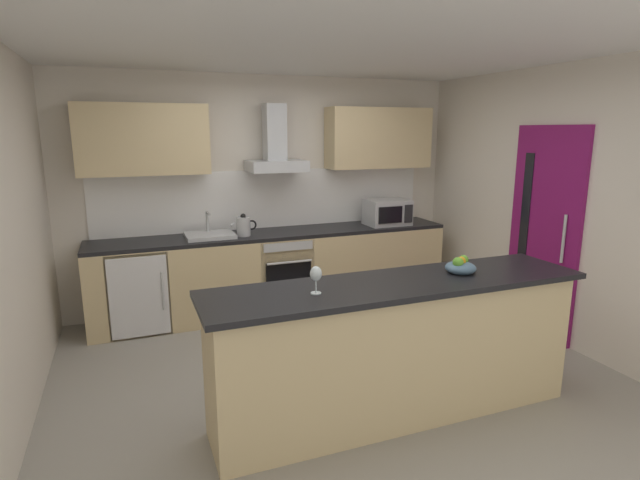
% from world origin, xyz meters
% --- Properties ---
extents(ground, '(5.50, 4.83, 0.02)m').
position_xyz_m(ground, '(0.00, 0.00, -0.01)').
color(ground, gray).
extents(ceiling, '(5.50, 4.83, 0.02)m').
position_xyz_m(ceiling, '(0.00, 0.00, 2.61)').
color(ceiling, white).
extents(wall_back, '(5.50, 0.12, 2.60)m').
position_xyz_m(wall_back, '(0.00, 1.98, 1.30)').
color(wall_back, silver).
rests_on(wall_back, ground).
extents(wall_right, '(0.12, 4.83, 2.60)m').
position_xyz_m(wall_right, '(2.31, 0.00, 1.30)').
color(wall_right, silver).
rests_on(wall_right, ground).
extents(backsplash_tile, '(3.82, 0.02, 0.66)m').
position_xyz_m(backsplash_tile, '(0.00, 1.90, 1.23)').
color(backsplash_tile, white).
extents(counter_back, '(3.96, 0.60, 0.90)m').
position_xyz_m(counter_back, '(0.00, 1.60, 0.45)').
color(counter_back, '#D1B784').
rests_on(counter_back, ground).
extents(counter_island, '(2.71, 0.64, 1.00)m').
position_xyz_m(counter_island, '(0.16, -0.79, 0.50)').
color(counter_island, '#D1B784').
rests_on(counter_island, ground).
extents(upper_cabinets, '(3.91, 0.32, 0.70)m').
position_xyz_m(upper_cabinets, '(-0.00, 1.75, 1.91)').
color(upper_cabinets, '#D1B784').
extents(side_door, '(0.08, 0.85, 2.05)m').
position_xyz_m(side_door, '(2.23, 0.01, 1.03)').
color(side_door, '#7A1456').
rests_on(side_door, ground).
extents(oven, '(0.60, 0.62, 0.80)m').
position_xyz_m(oven, '(0.03, 1.57, 0.46)').
color(oven, slate).
rests_on(oven, ground).
extents(refrigerator, '(0.58, 0.60, 0.85)m').
position_xyz_m(refrigerator, '(-1.48, 1.57, 0.43)').
color(refrigerator, white).
rests_on(refrigerator, ground).
extents(microwave, '(0.50, 0.38, 0.30)m').
position_xyz_m(microwave, '(1.35, 1.54, 1.05)').
color(microwave, '#B7BABC').
rests_on(microwave, counter_back).
extents(sink, '(0.50, 0.40, 0.26)m').
position_xyz_m(sink, '(-0.73, 1.58, 0.93)').
color(sink, silver).
rests_on(sink, counter_back).
extents(kettle, '(0.29, 0.15, 0.24)m').
position_xyz_m(kettle, '(-0.38, 1.54, 1.01)').
color(kettle, '#B7BABC').
rests_on(kettle, counter_back).
extents(range_hood, '(0.62, 0.45, 0.72)m').
position_xyz_m(range_hood, '(0.03, 1.70, 1.79)').
color(range_hood, '#B7BABC').
extents(wine_glass, '(0.08, 0.08, 0.18)m').
position_xyz_m(wine_glass, '(-0.46, -0.82, 1.12)').
color(wine_glass, silver).
rests_on(wine_glass, counter_island).
extents(fruit_bowl, '(0.22, 0.22, 0.13)m').
position_xyz_m(fruit_bowl, '(0.68, -0.76, 1.04)').
color(fruit_bowl, slate).
rests_on(fruit_bowl, counter_island).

